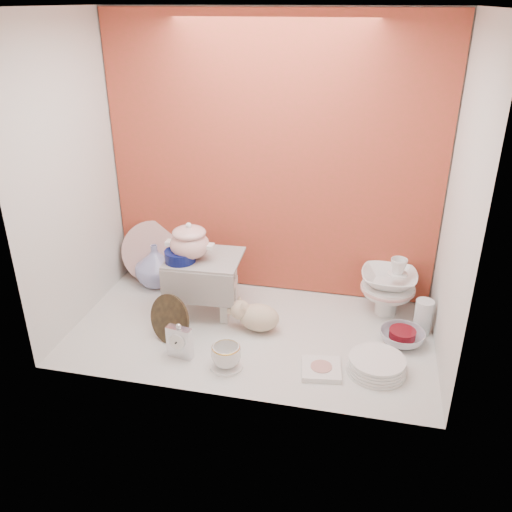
{
  "coord_description": "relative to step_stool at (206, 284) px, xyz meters",
  "views": [
    {
      "loc": [
        0.53,
        -2.23,
        1.53
      ],
      "look_at": [
        0.02,
        0.02,
        0.42
      ],
      "focal_mm": 37.72,
      "sensor_mm": 36.0,
      "label": 1
    }
  ],
  "objects": [
    {
      "name": "teacup_saucer",
      "position": [
        0.24,
        -0.46,
        -0.15
      ],
      "size": [
        0.18,
        0.18,
        0.01
      ],
      "primitive_type": "cylinder",
      "rotation": [
        0.0,
        0.0,
        0.23
      ],
      "color": "white",
      "rests_on": "ground"
    },
    {
      "name": "clear_glass_vase",
      "position": [
        1.13,
        0.03,
        -0.07
      ],
      "size": [
        0.09,
        0.09,
        0.18
      ],
      "primitive_type": "cylinder",
      "rotation": [
        0.0,
        0.0,
        -0.02
      ],
      "color": "silver",
      "rests_on": "ground"
    },
    {
      "name": "ground",
      "position": [
        0.29,
        -0.16,
        -0.16
      ],
      "size": [
        1.8,
        1.8,
        0.0
      ],
      "primitive_type": "plane",
      "color": "silver",
      "rests_on": "ground"
    },
    {
      "name": "blue_white_vase",
      "position": [
        -0.37,
        0.21,
        -0.03
      ],
      "size": [
        0.25,
        0.25,
        0.25
      ],
      "primitive_type": "imported",
      "rotation": [
        0.0,
        0.0,
        0.03
      ],
      "color": "white",
      "rests_on": "ground"
    },
    {
      "name": "dinner_plate_stack",
      "position": [
        0.91,
        -0.35,
        -0.12
      ],
      "size": [
        0.29,
        0.29,
        0.07
      ],
      "primitive_type": "cylinder",
      "rotation": [
        0.0,
        0.0,
        -0.06
      ],
      "color": "white",
      "rests_on": "ground"
    },
    {
      "name": "gold_rim_teacup",
      "position": [
        0.24,
        -0.46,
        -0.1
      ],
      "size": [
        0.18,
        0.18,
        0.11
      ],
      "primitive_type": "imported",
      "rotation": [
        0.0,
        0.0,
        0.42
      ],
      "color": "white",
      "rests_on": "teacup_saucer"
    },
    {
      "name": "plush_pig",
      "position": [
        0.32,
        -0.13,
        -0.08
      ],
      "size": [
        0.31,
        0.26,
        0.16
      ],
      "primitive_type": "ellipsoid",
      "rotation": [
        0.0,
        0.0,
        -0.34
      ],
      "color": "#C8AC8D",
      "rests_on": "ground"
    },
    {
      "name": "cobalt_bowl",
      "position": [
        -0.1,
        -0.07,
        0.19
      ],
      "size": [
        0.19,
        0.19,
        0.06
      ],
      "primitive_type": "cylinder",
      "rotation": [
        0.0,
        0.0,
        0.27
      ],
      "color": "#0A114F",
      "rests_on": "step_stool"
    },
    {
      "name": "lacquer_tray",
      "position": [
        -0.09,
        -0.31,
        -0.04
      ],
      "size": [
        0.26,
        0.18,
        0.24
      ],
      "primitive_type": null,
      "rotation": [
        0.0,
        0.0,
        -0.42
      ],
      "color": "black",
      "rests_on": "ground"
    },
    {
      "name": "lattice_dish",
      "position": [
        0.67,
        -0.4,
        -0.15
      ],
      "size": [
        0.2,
        0.2,
        0.02
      ],
      "primitive_type": "cube",
      "rotation": [
        0.0,
        0.0,
        0.14
      ],
      "color": "white",
      "rests_on": "ground"
    },
    {
      "name": "step_stool",
      "position": [
        0.0,
        0.0,
        0.0
      ],
      "size": [
        0.39,
        0.34,
        0.32
      ],
      "primitive_type": null,
      "rotation": [
        0.0,
        0.0,
        0.05
      ],
      "color": "silver",
      "rests_on": "ground"
    },
    {
      "name": "crystal_bowl",
      "position": [
        1.03,
        -0.09,
        -0.13
      ],
      "size": [
        0.28,
        0.28,
        0.07
      ],
      "primitive_type": "imported",
      "rotation": [
        0.0,
        0.0,
        0.39
      ],
      "color": "silver",
      "rests_on": "ground"
    },
    {
      "name": "mantel_clock",
      "position": [
        0.01,
        -0.43,
        -0.07
      ],
      "size": [
        0.13,
        0.06,
        0.18
      ],
      "primitive_type": "cube",
      "rotation": [
        0.0,
        0.0,
        -0.17
      ],
      "color": "silver",
      "rests_on": "ground"
    },
    {
      "name": "niche_shell",
      "position": [
        0.29,
        0.02,
        0.77
      ],
      "size": [
        1.86,
        1.03,
        1.53
      ],
      "color": "#B9392E",
      "rests_on": "ground"
    },
    {
      "name": "soup_tureen",
      "position": [
        -0.06,
        -0.04,
        0.26
      ],
      "size": [
        0.29,
        0.29,
        0.2
      ],
      "primitive_type": null,
      "rotation": [
        0.0,
        0.0,
        -0.24
      ],
      "color": "white",
      "rests_on": "step_stool"
    },
    {
      "name": "porcelain_tower",
      "position": [
        0.95,
        0.18,
        0.01
      ],
      "size": [
        0.36,
        0.36,
        0.33
      ],
      "primitive_type": null,
      "rotation": [
        0.0,
        0.0,
        0.31
      ],
      "color": "white",
      "rests_on": "ground"
    },
    {
      "name": "floral_platter",
      "position": [
        -0.4,
        0.27,
        0.02
      ],
      "size": [
        0.39,
        0.21,
        0.36
      ],
      "primitive_type": null,
      "rotation": [
        0.0,
        0.0,
        0.24
      ],
      "color": "white",
      "rests_on": "ground"
    }
  ]
}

